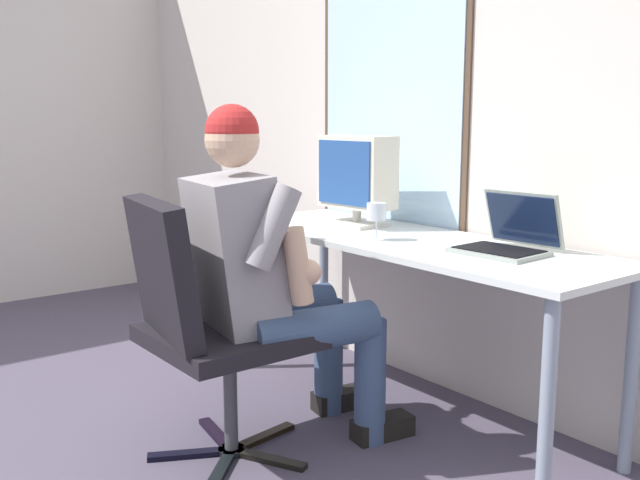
# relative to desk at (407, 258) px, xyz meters

# --- Properties ---
(wall_rear) EXTENTS (5.61, 0.08, 2.60)m
(wall_rear) POSITION_rel_desk_xyz_m (-0.16, 0.36, 0.64)
(wall_rear) COLOR beige
(wall_rear) RESTS_ON ground
(desk) EXTENTS (1.83, 0.61, 0.74)m
(desk) POSITION_rel_desk_xyz_m (0.00, 0.00, 0.00)
(desk) COLOR gray
(desk) RESTS_ON ground
(office_chair) EXTENTS (0.58, 0.64, 0.95)m
(office_chair) POSITION_rel_desk_xyz_m (-0.12, -0.88, -0.11)
(office_chair) COLOR black
(office_chair) RESTS_ON ground
(person_seated) EXTENTS (0.58, 0.84, 1.27)m
(person_seated) POSITION_rel_desk_xyz_m (-0.09, -0.61, 0.00)
(person_seated) COLOR #384C6C
(person_seated) RESTS_ON ground
(crt_monitor) EXTENTS (0.37, 0.21, 0.40)m
(crt_monitor) POSITION_rel_desk_xyz_m (-0.38, 0.05, 0.31)
(crt_monitor) COLOR beige
(crt_monitor) RESTS_ON desk
(laptop) EXTENTS (0.32, 0.31, 0.22)m
(laptop) POSITION_rel_desk_xyz_m (0.44, 0.08, 0.14)
(laptop) COLOR gray
(laptop) RESTS_ON desk
(wine_glass) EXTENTS (0.08, 0.08, 0.15)m
(wine_glass) POSITION_rel_desk_xyz_m (-0.04, -0.13, 0.19)
(wine_glass) COLOR silver
(wine_glass) RESTS_ON desk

